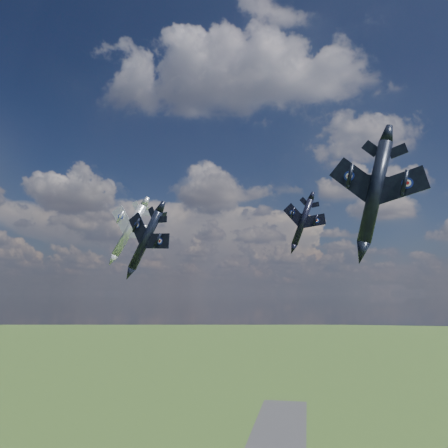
% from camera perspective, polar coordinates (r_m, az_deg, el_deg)
% --- Properties ---
extents(jet_lead_navy, '(15.30, 17.72, 8.21)m').
position_cam_1_polar(jet_lead_navy, '(74.12, -10.21, -2.03)').
color(jet_lead_navy, black).
extents(jet_right_navy, '(15.48, 17.75, 5.72)m').
position_cam_1_polar(jet_right_navy, '(48.13, 19.11, 4.01)').
color(jet_right_navy, black).
extents(jet_high_navy, '(12.55, 15.02, 5.99)m').
position_cam_1_polar(jet_high_navy, '(87.45, 10.23, 0.28)').
color(jet_high_navy, black).
extents(jet_left_silver, '(12.48, 16.24, 8.37)m').
position_cam_1_polar(jet_left_silver, '(85.34, -12.26, -0.78)').
color(jet_left_silver, '#B4B8C0').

